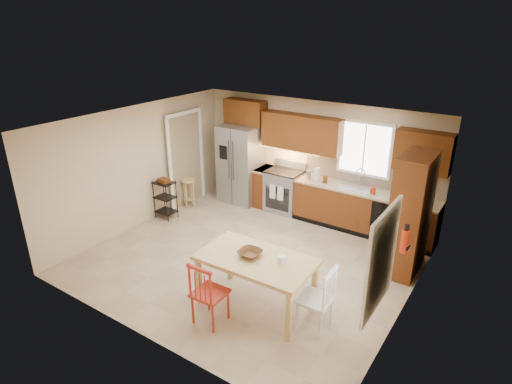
{
  "coord_description": "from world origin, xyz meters",
  "views": [
    {
      "loc": [
        3.86,
        -5.56,
        4.1
      ],
      "look_at": [
        -0.12,
        0.4,
        1.15
      ],
      "focal_mm": 30.0,
      "sensor_mm": 36.0,
      "label": 1
    }
  ],
  "objects_px": {
    "bar_stool": "(189,193)",
    "dining_table": "(256,283)",
    "refrigerator": "(241,164)",
    "soap_bottle": "(373,189)",
    "fire_extinguisher": "(405,241)",
    "chair_red": "(210,292)",
    "utility_cart": "(165,199)",
    "chair_white": "(315,298)",
    "table_bowl": "(250,256)",
    "table_jar": "(282,261)",
    "pantry": "(410,215)",
    "range_stove": "(284,191)"
  },
  "relations": [
    {
      "from": "refrigerator",
      "to": "utility_cart",
      "type": "distance_m",
      "value": 1.95
    },
    {
      "from": "table_bowl",
      "to": "table_jar",
      "type": "distance_m",
      "value": 0.49
    },
    {
      "from": "pantry",
      "to": "table_bowl",
      "type": "distance_m",
      "value": 2.84
    },
    {
      "from": "soap_bottle",
      "to": "fire_extinguisher",
      "type": "relative_size",
      "value": 0.53
    },
    {
      "from": "soap_bottle",
      "to": "fire_extinguisher",
      "type": "height_order",
      "value": "fire_extinguisher"
    },
    {
      "from": "table_bowl",
      "to": "bar_stool",
      "type": "distance_m",
      "value": 3.99
    },
    {
      "from": "table_bowl",
      "to": "bar_stool",
      "type": "bearing_deg",
      "value": 145.51
    },
    {
      "from": "range_stove",
      "to": "table_bowl",
      "type": "xyz_separation_m",
      "value": [
        1.31,
        -3.27,
        0.38
      ]
    },
    {
      "from": "table_jar",
      "to": "chair_red",
      "type": "bearing_deg",
      "value": -133.66
    },
    {
      "from": "fire_extinguisher",
      "to": "bar_stool",
      "type": "height_order",
      "value": "fire_extinguisher"
    },
    {
      "from": "chair_red",
      "to": "utility_cart",
      "type": "relative_size",
      "value": 1.16
    },
    {
      "from": "bar_stool",
      "to": "fire_extinguisher",
      "type": "bearing_deg",
      "value": -12.95
    },
    {
      "from": "chair_red",
      "to": "range_stove",
      "type": "bearing_deg",
      "value": 103.89
    },
    {
      "from": "soap_bottle",
      "to": "chair_white",
      "type": "xyz_separation_m",
      "value": [
        0.34,
        -3.13,
        -0.5
      ]
    },
    {
      "from": "dining_table",
      "to": "bar_stool",
      "type": "height_order",
      "value": "dining_table"
    },
    {
      "from": "dining_table",
      "to": "table_bowl",
      "type": "bearing_deg",
      "value": 178.66
    },
    {
      "from": "refrigerator",
      "to": "chair_white",
      "type": "bearing_deg",
      "value": -41.91
    },
    {
      "from": "range_stove",
      "to": "pantry",
      "type": "bearing_deg",
      "value": -18.29
    },
    {
      "from": "pantry",
      "to": "chair_red",
      "type": "bearing_deg",
      "value": -123.14
    },
    {
      "from": "dining_table",
      "to": "chair_white",
      "type": "bearing_deg",
      "value": 1.68
    },
    {
      "from": "refrigerator",
      "to": "fire_extinguisher",
      "type": "distance_m",
      "value": 4.76
    },
    {
      "from": "soap_bottle",
      "to": "dining_table",
      "type": "height_order",
      "value": "soap_bottle"
    },
    {
      "from": "table_bowl",
      "to": "bar_stool",
      "type": "height_order",
      "value": "table_bowl"
    },
    {
      "from": "bar_stool",
      "to": "utility_cart",
      "type": "distance_m",
      "value": 0.75
    },
    {
      "from": "range_stove",
      "to": "soap_bottle",
      "type": "bearing_deg",
      "value": -2.4
    },
    {
      "from": "range_stove",
      "to": "refrigerator",
      "type": "bearing_deg",
      "value": -177.01
    },
    {
      "from": "dining_table",
      "to": "chair_white",
      "type": "relative_size",
      "value": 1.7
    },
    {
      "from": "chair_red",
      "to": "table_bowl",
      "type": "height_order",
      "value": "chair_red"
    },
    {
      "from": "bar_stool",
      "to": "dining_table",
      "type": "bearing_deg",
      "value": -35.47
    },
    {
      "from": "fire_extinguisher",
      "to": "chair_red",
      "type": "xyz_separation_m",
      "value": [
        -2.11,
        -1.88,
        -0.6
      ]
    },
    {
      "from": "dining_table",
      "to": "bar_stool",
      "type": "distance_m",
      "value": 4.04
    },
    {
      "from": "pantry",
      "to": "chair_white",
      "type": "bearing_deg",
      "value": -105.38
    },
    {
      "from": "fire_extinguisher",
      "to": "dining_table",
      "type": "height_order",
      "value": "fire_extinguisher"
    },
    {
      "from": "chair_red",
      "to": "chair_white",
      "type": "height_order",
      "value": "same"
    },
    {
      "from": "utility_cart",
      "to": "dining_table",
      "type": "bearing_deg",
      "value": -22.9
    },
    {
      "from": "table_bowl",
      "to": "table_jar",
      "type": "xyz_separation_m",
      "value": [
        0.48,
        0.11,
        0.03
      ]
    },
    {
      "from": "refrigerator",
      "to": "chair_red",
      "type": "distance_m",
      "value": 4.47
    },
    {
      "from": "soap_bottle",
      "to": "dining_table",
      "type": "bearing_deg",
      "value": -100.92
    },
    {
      "from": "fire_extinguisher",
      "to": "utility_cart",
      "type": "xyz_separation_m",
      "value": [
        -5.13,
        0.27,
        -0.67
      ]
    },
    {
      "from": "refrigerator",
      "to": "soap_bottle",
      "type": "distance_m",
      "value": 3.18
    },
    {
      "from": "refrigerator",
      "to": "soap_bottle",
      "type": "height_order",
      "value": "refrigerator"
    },
    {
      "from": "bar_stool",
      "to": "utility_cart",
      "type": "relative_size",
      "value": 0.76
    },
    {
      "from": "range_stove",
      "to": "fire_extinguisher",
      "type": "bearing_deg",
      "value": -32.62
    },
    {
      "from": "bar_stool",
      "to": "table_bowl",
      "type": "bearing_deg",
      "value": -36.32
    },
    {
      "from": "soap_bottle",
      "to": "table_jar",
      "type": "distance_m",
      "value": 3.09
    },
    {
      "from": "soap_bottle",
      "to": "bar_stool",
      "type": "distance_m",
      "value": 4.14
    },
    {
      "from": "refrigerator",
      "to": "chair_white",
      "type": "height_order",
      "value": "refrigerator"
    },
    {
      "from": "dining_table",
      "to": "refrigerator",
      "type": "bearing_deg",
      "value": 127.34
    },
    {
      "from": "range_stove",
      "to": "table_bowl",
      "type": "height_order",
      "value": "range_stove"
    },
    {
      "from": "table_bowl",
      "to": "table_jar",
      "type": "bearing_deg",
      "value": 12.53
    }
  ]
}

